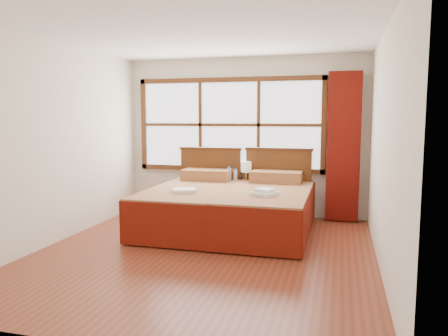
# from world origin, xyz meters

# --- Properties ---
(floor) EXTENTS (4.50, 4.50, 0.00)m
(floor) POSITION_xyz_m (0.00, 0.00, 0.00)
(floor) COLOR brown
(floor) RESTS_ON ground
(ceiling) EXTENTS (4.50, 4.50, 0.00)m
(ceiling) POSITION_xyz_m (0.00, 0.00, 2.60)
(ceiling) COLOR white
(ceiling) RESTS_ON wall_back
(wall_back) EXTENTS (4.00, 0.00, 4.00)m
(wall_back) POSITION_xyz_m (0.00, 2.25, 1.30)
(wall_back) COLOR silver
(wall_back) RESTS_ON floor
(wall_left) EXTENTS (0.00, 4.50, 4.50)m
(wall_left) POSITION_xyz_m (-2.00, 0.00, 1.30)
(wall_left) COLOR silver
(wall_left) RESTS_ON floor
(wall_right) EXTENTS (0.00, 4.50, 4.50)m
(wall_right) POSITION_xyz_m (2.00, 0.00, 1.30)
(wall_right) COLOR silver
(wall_right) RESTS_ON floor
(window) EXTENTS (3.16, 0.06, 1.56)m
(window) POSITION_xyz_m (-0.25, 2.21, 1.50)
(window) COLOR white
(window) RESTS_ON wall_back
(curtain) EXTENTS (0.50, 0.16, 2.30)m
(curtain) POSITION_xyz_m (1.60, 2.11, 1.17)
(curtain) COLOR #67110A
(curtain) RESTS_ON wall_back
(bed_left) EXTENTS (1.15, 2.24, 1.12)m
(bed_left) POSITION_xyz_m (-0.55, 1.20, 0.34)
(bed_left) COLOR #41200D
(bed_left) RESTS_ON floor
(bed_right) EXTENTS (1.16, 2.26, 1.14)m
(bed_right) POSITION_xyz_m (0.59, 1.20, 0.35)
(bed_right) COLOR #41200D
(bed_right) RESTS_ON floor
(nightstand) EXTENTS (0.43, 0.43, 0.57)m
(nightstand) POSITION_xyz_m (-0.03, 1.99, 0.29)
(nightstand) COLOR #4F2A11
(nightstand) RESTS_ON floor
(towels_left) EXTENTS (0.39, 0.37, 0.05)m
(towels_left) POSITION_xyz_m (-0.50, 0.72, 0.62)
(towels_left) COLOR white
(towels_left) RESTS_ON bed_left
(towels_right) EXTENTS (0.37, 0.35, 0.09)m
(towels_right) POSITION_xyz_m (0.61, 0.73, 0.65)
(towels_right) COLOR white
(towels_right) RESTS_ON bed_right
(lamp) EXTENTS (0.17, 0.17, 0.34)m
(lamp) POSITION_xyz_m (0.08, 2.06, 0.81)
(lamp) COLOR gold
(lamp) RESTS_ON nightstand
(bottle_near) EXTENTS (0.07, 0.07, 0.26)m
(bottle_near) POSITION_xyz_m (-0.18, 1.93, 0.69)
(bottle_near) COLOR #ABC6DC
(bottle_near) RESTS_ON nightstand
(bottle_far) EXTENTS (0.06, 0.06, 0.23)m
(bottle_far) POSITION_xyz_m (-0.08, 1.95, 0.68)
(bottle_far) COLOR #ABC6DC
(bottle_far) RESTS_ON nightstand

